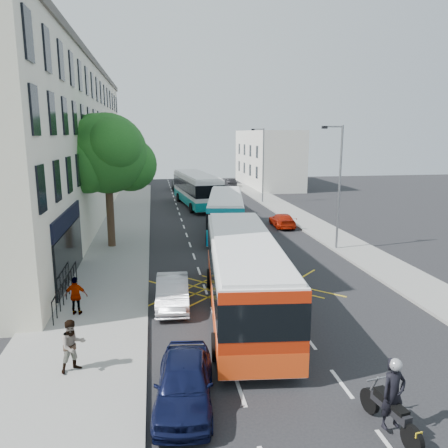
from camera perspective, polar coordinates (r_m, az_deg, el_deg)
name	(u,v)px	position (r m, az deg, el deg)	size (l,w,h in m)	color
ground	(308,340)	(17.35, 10.93, -14.60)	(120.00, 120.00, 0.00)	black
pavement_left	(112,247)	(30.63, -14.41, -2.90)	(5.00, 70.00, 0.15)	gray
pavement_right	(335,238)	(33.18, 14.28, -1.77)	(3.00, 70.00, 0.15)	gray
terrace_main	(51,144)	(39.93, -21.71, 9.70)	(8.30, 45.00, 13.50)	beige
terrace_far	(96,151)	(70.09, -16.33, 9.18)	(8.00, 20.00, 10.00)	silver
building_right	(267,158)	(64.80, 5.68, 8.52)	(6.00, 18.00, 8.00)	silver
street_tree	(107,154)	(29.68, -15.05, 8.78)	(6.30, 5.70, 8.80)	#382619
lamp_near	(338,181)	(29.19, 14.70, 5.45)	(1.45, 0.15, 8.00)	slate
lamp_far	(262,161)	(48.10, 5.02, 8.15)	(1.45, 0.15, 8.00)	slate
railings	(66,288)	(21.41, -19.96, -7.83)	(0.08, 5.60, 1.14)	black
bus_near	(243,274)	(18.74, 2.56, -6.53)	(3.94, 12.12, 3.35)	silver
bus_mid	(226,213)	(33.60, 0.23, 1.43)	(4.31, 11.11, 3.05)	silver
bus_far	(196,189)	(46.57, -3.62, 4.58)	(4.19, 12.47, 3.44)	silver
motorbike	(392,398)	(12.84, 21.10, -20.41)	(0.82, 2.34, 2.08)	black
parked_car_blue	(184,382)	(13.29, -5.20, -19.87)	(1.63, 4.04, 1.38)	black
parked_car_silver	(172,292)	(19.96, -6.75, -8.78)	(1.41, 4.05, 1.33)	#B6B7BE
red_hatchback	(282,220)	(36.48, 7.62, 0.49)	(1.58, 3.88, 1.13)	#AA1B07
distant_car_grey	(181,184)	(60.54, -5.61, 5.21)	(2.48, 5.38, 1.50)	#393C40
distant_car_dark	(230,183)	(63.16, 0.80, 5.42)	(1.31, 3.76, 1.24)	black
pedestrian_near	(73,346)	(15.22, -19.15, -14.78)	(0.84, 0.65, 1.73)	gray
pedestrian_far	(76,296)	(19.53, -18.76, -8.88)	(0.96, 0.40, 1.64)	gray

